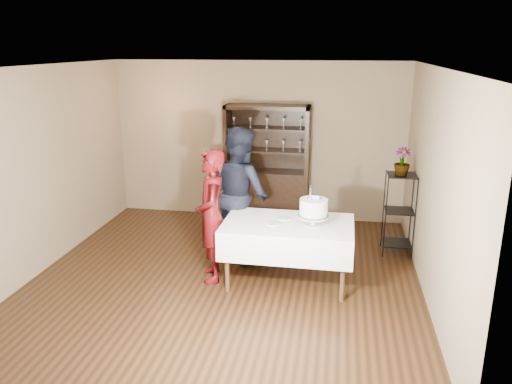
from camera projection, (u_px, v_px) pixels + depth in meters
The scene contains 14 objects.
floor at pixel (227, 276), 6.60m from camera, with size 5.00×5.00×0.00m, color black.
ceiling at pixel (223, 67), 5.83m from camera, with size 5.00×5.00×0.00m, color silver.
back_wall at pixel (258, 141), 8.58m from camera, with size 5.00×0.02×2.70m, color #76664C.
wall_left at pixel (42, 170), 6.62m from camera, with size 0.02×5.00×2.70m, color #76664C.
wall_right at pixel (434, 187), 5.81m from camera, with size 0.02×5.00×2.70m, color #76664C.
china_hutch at pixel (267, 184), 8.51m from camera, with size 1.40×0.48×2.00m.
plant_etagere at pixel (399, 211), 7.18m from camera, with size 0.42×0.42×1.20m.
cake_table at pixel (288, 237), 6.28m from camera, with size 1.63×1.01×0.81m.
woman at pixel (212, 216), 6.33m from camera, with size 0.63×0.41×1.72m, color #32040C.
man at pixel (240, 193), 6.99m from camera, with size 0.92×0.72×1.89m, color black.
cake at pixel (314, 209), 6.08m from camera, with size 0.42×0.42×0.53m.
plate_near at pixel (273, 223), 6.18m from camera, with size 0.19×0.19×0.01m, color silver.
plate_far at pixel (284, 218), 6.37m from camera, with size 0.17×0.17×0.01m, color silver.
potted_plant at pixel (402, 162), 6.95m from camera, with size 0.22×0.22×0.39m, color #3F622F.
Camera 1 is at (1.39, -5.86, 2.95)m, focal length 35.00 mm.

